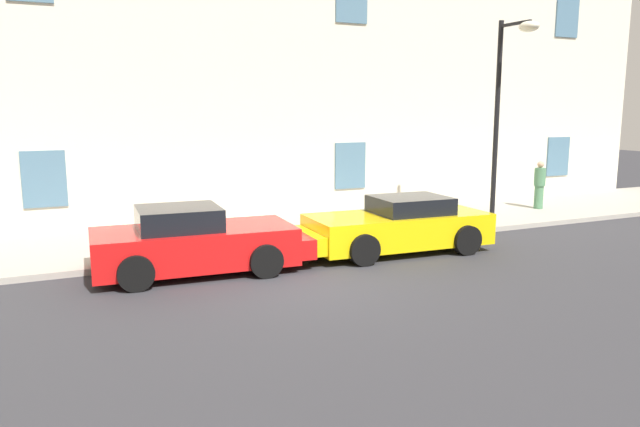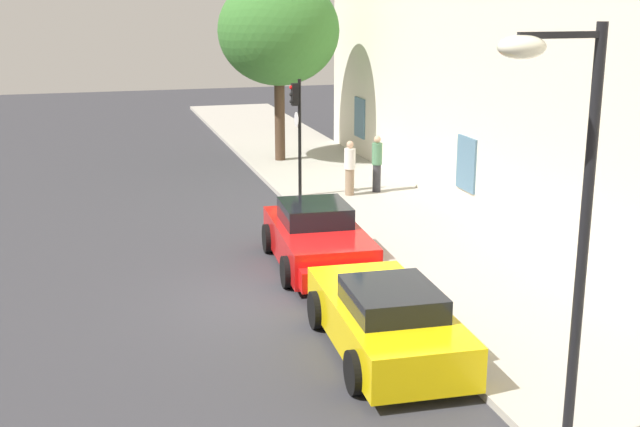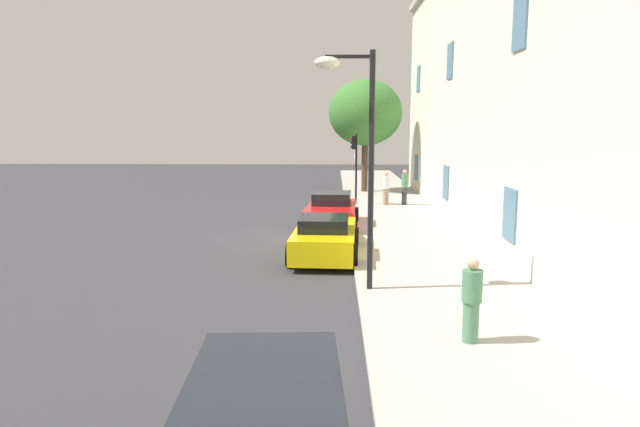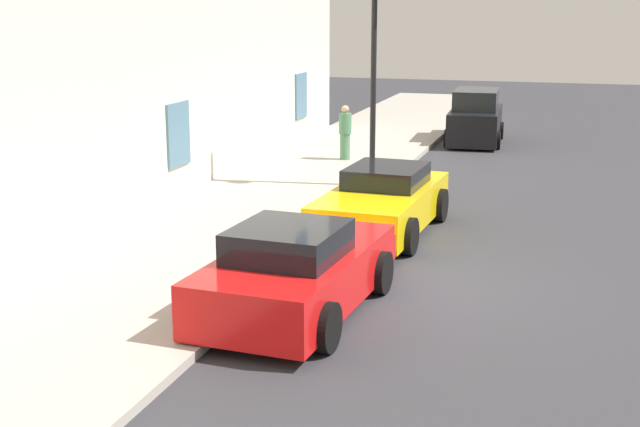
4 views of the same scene
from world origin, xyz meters
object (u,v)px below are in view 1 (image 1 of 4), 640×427
(sportscar_red_lead, at_px, (202,243))
(street_lamp, at_px, (509,86))
(sportscar_yellow_flank, at_px, (392,227))
(pedestrian_strolling, at_px, (539,185))

(sportscar_red_lead, bearing_deg, street_lamp, 3.74)
(sportscar_yellow_flank, height_order, pedestrian_strolling, pedestrian_strolling)
(street_lamp, distance_m, pedestrian_strolling, 5.03)
(sportscar_red_lead, height_order, street_lamp, street_lamp)
(street_lamp, height_order, pedestrian_strolling, street_lamp)
(sportscar_yellow_flank, relative_size, street_lamp, 0.86)
(sportscar_red_lead, distance_m, pedestrian_strolling, 12.33)
(sportscar_red_lead, relative_size, street_lamp, 0.82)
(street_lamp, xyz_separation_m, pedestrian_strolling, (3.37, 2.06, -3.11))
(sportscar_yellow_flank, distance_m, pedestrian_strolling, 7.94)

